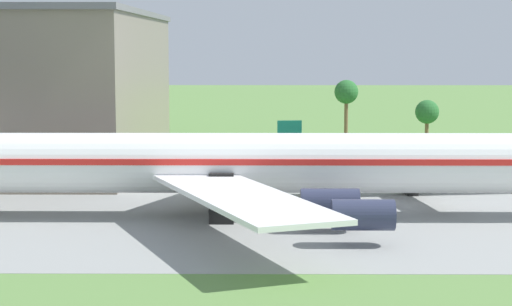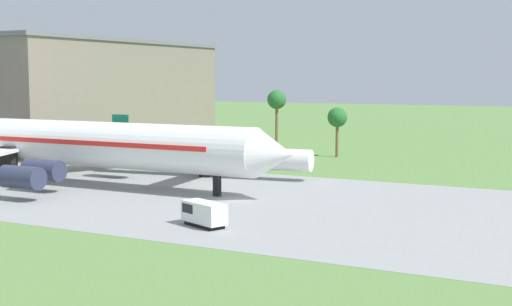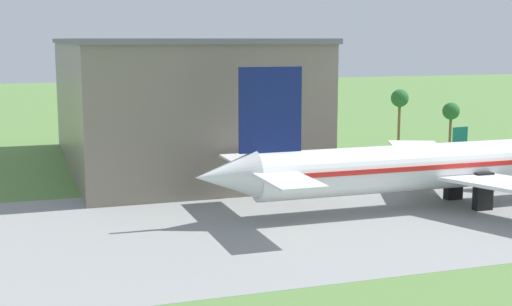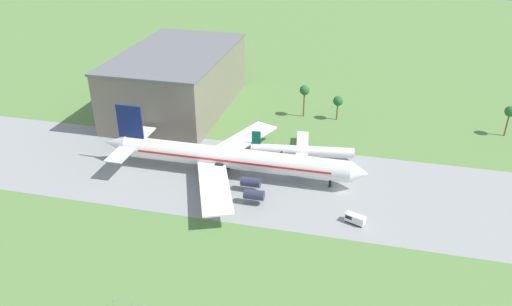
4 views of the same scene
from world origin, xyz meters
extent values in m
plane|color=#5B8442|center=(0.00, 0.00, 0.00)|extent=(600.00, 600.00, 0.00)
cube|color=gray|center=(0.00, 0.00, 0.01)|extent=(320.00, 44.00, 0.02)
cylinder|color=white|center=(-31.03, 1.19, 5.55)|extent=(66.78, 6.03, 6.03)
cone|color=white|center=(4.77, 1.19, 5.55)|extent=(4.82, 5.91, 5.91)
cone|color=white|center=(-68.19, 1.19, 6.01)|extent=(7.53, 5.72, 5.72)
cube|color=red|center=(-31.03, 1.19, 6.01)|extent=(56.76, 6.15, 0.60)
cube|color=navy|center=(-62.61, 1.19, 13.69)|extent=(7.83, 0.50, 10.24)
cube|color=white|center=(-62.91, 1.19, 6.46)|extent=(5.42, 24.10, 0.30)
cube|color=white|center=(-32.30, -12.90, 4.50)|extent=(17.82, 29.07, 0.44)
cube|color=white|center=(-32.30, 15.28, 4.50)|extent=(17.82, 29.07, 0.44)
cylinder|color=#2D334C|center=(-24.10, -6.04, 2.74)|extent=(5.42, 2.71, 2.71)
cylinder|color=#2D334C|center=(-21.67, -12.07, 2.74)|extent=(5.42, 2.71, 2.71)
cylinder|color=#2D334C|center=(-24.10, 8.42, 2.74)|extent=(5.42, 2.71, 2.71)
cylinder|color=#2D334C|center=(-21.67, 14.45, 2.74)|extent=(5.42, 2.71, 2.71)
cube|color=black|center=(-2.98, 1.19, 2.48)|extent=(0.70, 0.90, 4.95)
cube|color=black|center=(-34.37, -2.12, 2.48)|extent=(2.40, 1.20, 4.95)
cube|color=black|center=(-34.37, 4.50, 2.48)|extent=(2.40, 1.20, 4.95)
cylinder|color=white|center=(-13.24, 15.51, 2.93)|extent=(31.73, 7.26, 3.09)
cube|color=#0F6647|center=(-27.34, 13.62, 6.64)|extent=(2.78, 0.61, 4.32)
cube|color=white|center=(-13.24, 15.51, 2.62)|extent=(7.46, 28.68, 0.24)
cube|color=black|center=(-13.24, 15.51, 1.47)|extent=(1.56, 2.91, 2.93)
cube|color=black|center=(4.99, -14.69, 0.20)|extent=(4.61, 3.25, 0.40)
cube|color=white|center=(4.99, -14.69, 1.41)|extent=(5.38, 3.72, 2.01)
cube|color=black|center=(3.71, -14.18, 1.71)|extent=(2.38, 2.55, 0.90)
cylinder|color=gray|center=(-40.00, -55.00, 1.05)|extent=(0.10, 0.10, 2.10)
cube|color=slate|center=(-65.28, 45.04, 10.66)|extent=(36.00, 60.00, 21.32)
cube|color=slate|center=(-65.28, 45.04, 21.72)|extent=(36.72, 61.20, 0.80)
cylinder|color=brown|center=(-17.85, 48.38, 4.82)|extent=(0.56, 0.56, 9.64)
sphere|color=#28662D|center=(-17.85, 48.38, 10.24)|extent=(3.60, 3.60, 3.60)
cylinder|color=brown|center=(-5.66, 48.38, 3.32)|extent=(0.56, 0.56, 6.63)
sphere|color=#28662D|center=(-5.66, 48.38, 7.23)|extent=(3.60, 3.60, 3.60)
cylinder|color=brown|center=(51.07, 48.38, 4.15)|extent=(0.56, 0.56, 8.31)
sphere|color=#28662D|center=(51.07, 48.38, 8.91)|extent=(3.60, 3.60, 3.60)
camera|label=1|loc=(-30.23, -90.86, 17.47)|focal=65.00mm
camera|label=2|loc=(40.80, -72.48, 14.37)|focal=50.00mm
camera|label=3|loc=(-91.26, -78.50, 22.05)|focal=50.00mm
camera|label=4|loc=(5.09, -119.92, 74.05)|focal=35.00mm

